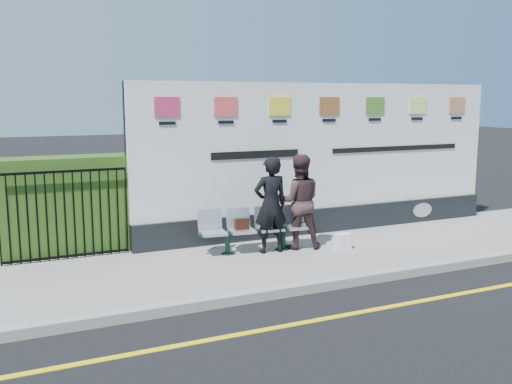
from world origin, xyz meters
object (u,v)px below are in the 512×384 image
Objects in this scene: billboard at (326,168)px; bench at (256,240)px; woman_right at (299,202)px; woman_left at (271,205)px.

bench is at bearing -155.57° from billboard.
billboard is at bearing 30.84° from bench.
woman_right reaches higher than bench.
billboard is at bearing -120.91° from woman_right.
woman_left is at bearing -149.62° from billboard.
billboard is 2.42m from bench.
woman_right is (0.82, -0.07, 0.64)m from bench.
bench is 0.69m from woman_left.
woman_left is (-1.74, -1.02, -0.45)m from billboard.
woman_right is (-1.15, -0.96, -0.44)m from billboard.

